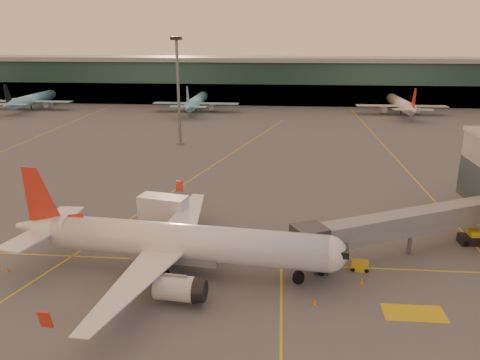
# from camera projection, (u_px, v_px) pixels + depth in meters

# --- Properties ---
(ground) EXTENTS (600.00, 600.00, 0.00)m
(ground) POSITION_uv_depth(u_px,v_px,m) (235.00, 284.00, 51.14)
(ground) COLOR #4C4F54
(ground) RESTS_ON ground
(taxi_markings) EXTENTS (100.12, 173.00, 0.01)m
(taxi_markings) POSITION_uv_depth(u_px,v_px,m) (220.00, 170.00, 94.03)
(taxi_markings) COLOR gold
(taxi_markings) RESTS_ON ground
(terminal) EXTENTS (400.00, 20.00, 17.60)m
(terminal) POSITION_uv_depth(u_px,v_px,m) (270.00, 80.00, 183.32)
(terminal) COLOR #19382D
(terminal) RESTS_ON ground
(mast_west_near) EXTENTS (2.40, 2.40, 25.60)m
(mast_west_near) POSITION_uv_depth(u_px,v_px,m) (178.00, 84.00, 111.08)
(mast_west_near) COLOR slate
(mast_west_near) RESTS_ON ground
(distant_aircraft_row) EXTENTS (290.00, 34.00, 13.00)m
(distant_aircraft_row) POSITION_uv_depth(u_px,v_px,m) (208.00, 111.00, 165.04)
(distant_aircraft_row) COLOR #87D3E1
(distant_aircraft_row) RESTS_ON ground
(main_airplane) EXTENTS (38.82, 35.06, 11.71)m
(main_airplane) POSITION_uv_depth(u_px,v_px,m) (175.00, 243.00, 52.41)
(main_airplane) COLOR white
(main_airplane) RESTS_ON ground
(jet_bridge) EXTENTS (30.49, 17.44, 5.82)m
(jet_bridge) POSITION_uv_depth(u_px,v_px,m) (421.00, 222.00, 57.58)
(jet_bridge) COLOR slate
(jet_bridge) RESTS_ON ground
(catering_truck) EXTENTS (6.99, 4.20, 5.08)m
(catering_truck) POSITION_uv_depth(u_px,v_px,m) (164.00, 211.00, 64.15)
(catering_truck) COLOR red
(catering_truck) RESTS_ON ground
(gpu_cart) EXTENTS (2.07, 1.34, 1.16)m
(gpu_cart) POSITION_uv_depth(u_px,v_px,m) (360.00, 266.00, 54.05)
(gpu_cart) COLOR gold
(gpu_cart) RESTS_ON ground
(pushback_tug) EXTENTS (3.73, 2.13, 1.88)m
(pushback_tug) POSITION_uv_depth(u_px,v_px,m) (474.00, 238.00, 60.76)
(pushback_tug) COLOR black
(pushback_tug) RESTS_ON ground
(cone_nose) EXTENTS (0.50, 0.50, 0.63)m
(cone_nose) POSITION_uv_depth(u_px,v_px,m) (362.00, 281.00, 51.26)
(cone_nose) COLOR orange
(cone_nose) RESTS_ON ground
(cone_tail) EXTENTS (0.47, 0.47, 0.60)m
(cone_tail) POSITION_uv_depth(u_px,v_px,m) (7.00, 270.00, 53.72)
(cone_tail) COLOR orange
(cone_tail) RESTS_ON ground
(cone_wing_left) EXTENTS (0.41, 0.41, 0.53)m
(cone_wing_left) POSITION_uv_depth(u_px,v_px,m) (197.00, 212.00, 70.99)
(cone_wing_left) COLOR orange
(cone_wing_left) RESTS_ON ground
(cone_fwd) EXTENTS (0.47, 0.47, 0.60)m
(cone_fwd) POSITION_uv_depth(u_px,v_px,m) (315.00, 302.00, 47.23)
(cone_fwd) COLOR orange
(cone_fwd) RESTS_ON ground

